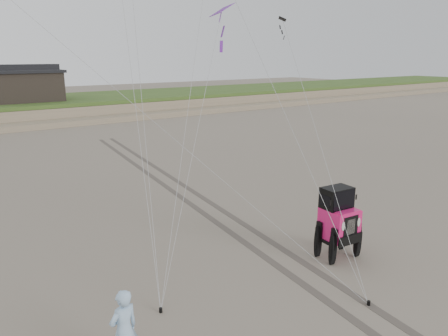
# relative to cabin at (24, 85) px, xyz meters

# --- Properties ---
(ground) EXTENTS (160.00, 160.00, 0.00)m
(ground) POSITION_rel_cabin_xyz_m (-2.00, -37.00, -3.24)
(ground) COLOR #6B6054
(ground) RESTS_ON ground
(dune_ridge) EXTENTS (160.00, 14.25, 1.73)m
(dune_ridge) POSITION_rel_cabin_xyz_m (-2.00, 0.50, -2.42)
(dune_ridge) COLOR #7A6B54
(dune_ridge) RESTS_ON ground
(cabin) EXTENTS (6.40, 5.40, 3.35)m
(cabin) POSITION_rel_cabin_xyz_m (0.00, 0.00, 0.00)
(cabin) COLOR black
(cabin) RESTS_ON dune_ridge
(jeep) EXTENTS (2.41, 4.78, 1.72)m
(jeep) POSITION_rel_cabin_xyz_m (0.48, -36.55, -2.38)
(jeep) COLOR #E21B69
(jeep) RESTS_ON ground
(man) EXTENTS (0.67, 0.51, 1.67)m
(man) POSITION_rel_cabin_xyz_m (-6.66, -37.30, -2.40)
(man) COLOR #88A0D3
(man) RESTS_ON ground
(stake_main) EXTENTS (0.08, 0.08, 0.12)m
(stake_main) POSITION_rel_cabin_xyz_m (-5.22, -36.02, -3.18)
(stake_main) COLOR black
(stake_main) RESTS_ON ground
(stake_aux) EXTENTS (0.08, 0.08, 0.12)m
(stake_aux) POSITION_rel_cabin_xyz_m (-0.99, -38.75, -3.18)
(stake_aux) COLOR black
(stake_aux) RESTS_ON ground
(tire_tracks) EXTENTS (5.22, 29.74, 0.01)m
(tire_tracks) POSITION_rel_cabin_xyz_m (0.00, -29.00, -3.23)
(tire_tracks) COLOR #4C443D
(tire_tracks) RESTS_ON ground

